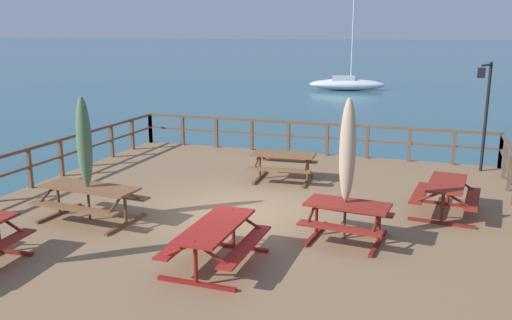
% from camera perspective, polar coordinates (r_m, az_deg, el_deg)
% --- Properties ---
extents(ground_plane, '(600.00, 600.00, 0.00)m').
position_cam_1_polar(ground_plane, '(12.78, -1.42, -8.03)').
color(ground_plane, '#2D5B6B').
extents(wooden_deck, '(12.25, 12.97, 0.62)m').
position_cam_1_polar(wooden_deck, '(12.67, -1.43, -6.74)').
color(wooden_deck, '#846647').
rests_on(wooden_deck, ground).
extents(railing_waterside_far, '(12.05, 0.10, 1.09)m').
position_cam_1_polar(railing_waterside_far, '(18.28, 5.45, 2.86)').
color(railing_waterside_far, brown).
rests_on(railing_waterside_far, wooden_deck).
extents(railing_side_left, '(0.10, 12.77, 1.09)m').
position_cam_1_polar(railing_side_left, '(15.42, -22.78, -0.14)').
color(railing_side_left, brown).
rests_on(railing_side_left, wooden_deck).
extents(picnic_table_mid_centre, '(2.28, 1.55, 0.78)m').
position_cam_1_polar(picnic_table_mid_centre, '(12.40, -17.03, -3.55)').
color(picnic_table_mid_centre, brown).
rests_on(picnic_table_mid_centre, wooden_deck).
extents(picnic_table_back_right, '(1.74, 1.54, 0.78)m').
position_cam_1_polar(picnic_table_back_right, '(10.88, 9.57, -5.59)').
color(picnic_table_back_right, maroon).
rests_on(picnic_table_back_right, wooden_deck).
extents(picnic_table_back_left, '(1.56, 1.91, 0.78)m').
position_cam_1_polar(picnic_table_back_left, '(12.93, 19.37, -3.08)').
color(picnic_table_back_left, maroon).
rests_on(picnic_table_back_left, wooden_deck).
extents(picnic_table_front_left, '(1.82, 1.51, 0.78)m').
position_cam_1_polar(picnic_table_front_left, '(15.00, 2.91, -0.10)').
color(picnic_table_front_left, brown).
rests_on(picnic_table_front_left, wooden_deck).
extents(picnic_table_mid_right, '(1.41, 2.04, 0.78)m').
position_cam_1_polar(picnic_table_mid_right, '(9.63, -4.24, -7.91)').
color(picnic_table_mid_right, maroon).
rests_on(picnic_table_mid_right, wooden_deck).
extents(patio_umbrella_tall_front, '(0.32, 0.32, 2.73)m').
position_cam_1_polar(patio_umbrella_tall_front, '(12.12, -17.61, 1.74)').
color(patio_umbrella_tall_front, '#4C3828').
rests_on(patio_umbrella_tall_front, wooden_deck).
extents(patio_umbrella_short_back, '(0.32, 0.32, 2.83)m').
position_cam_1_polar(patio_umbrella_short_back, '(10.61, 9.60, 0.94)').
color(patio_umbrella_short_back, '#4C3828').
rests_on(patio_umbrella_short_back, wooden_deck).
extents(lamp_post_hooked, '(0.41, 0.63, 3.20)m').
position_cam_1_polar(lamp_post_hooked, '(16.92, 22.89, 5.77)').
color(lamp_post_hooked, black).
rests_on(lamp_post_hooked, wooden_deck).
extents(sailboat_distant, '(6.21, 2.78, 7.72)m').
position_cam_1_polar(sailboat_distant, '(44.62, 9.52, 7.91)').
color(sailboat_distant, silver).
rests_on(sailboat_distant, ground).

